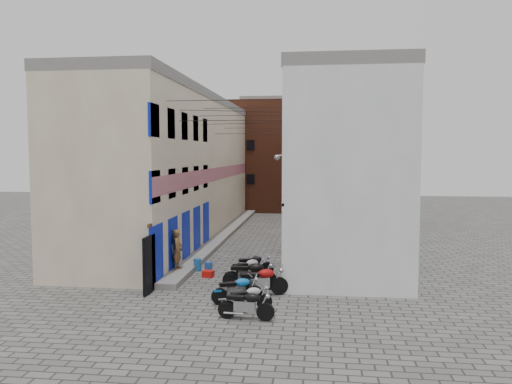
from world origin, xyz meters
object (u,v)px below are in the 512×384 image
at_px(motorcycle_a, 246,303).
at_px(motorcycle_e, 250,273).
at_px(motorcycle_d, 260,280).
at_px(water_jug_near, 209,268).
at_px(motorcycle_g, 253,264).
at_px(person_a, 178,249).
at_px(motorcycle_c, 237,288).
at_px(person_b, 176,252).
at_px(motorcycle_f, 248,268).
at_px(water_jug_far, 197,265).
at_px(red_crate, 208,274).
at_px(motorcycle_b, 248,297).

xyz_separation_m(motorcycle_a, motorcycle_e, (-0.36, 3.58, 0.09)).
distance_m(motorcycle_d, water_jug_near, 4.14).
relative_size(motorcycle_e, motorcycle_g, 1.19).
bearing_deg(motorcycle_g, person_a, -103.92).
relative_size(motorcycle_a, motorcycle_d, 0.86).
relative_size(motorcycle_c, person_b, 1.25).
xyz_separation_m(motorcycle_f, water_jug_far, (-2.53, 1.58, -0.28)).
distance_m(motorcycle_c, motorcycle_g, 4.01).
xyz_separation_m(person_a, red_crate, (1.42, -0.28, -0.98)).
bearing_deg(red_crate, water_jug_far, 124.00).
relative_size(motorcycle_d, water_jug_far, 3.90).
distance_m(person_a, red_crate, 1.75).
bearing_deg(water_jug_far, water_jug_near, -38.83).
xyz_separation_m(motorcycle_a, person_b, (-3.91, 5.57, 0.46)).
bearing_deg(person_b, motorcycle_e, -82.87).
relative_size(motorcycle_c, water_jug_far, 3.39).
relative_size(motorcycle_e, water_jug_near, 4.14).
relative_size(motorcycle_e, person_a, 1.25).
xyz_separation_m(motorcycle_f, red_crate, (-1.80, 0.50, -0.41)).
distance_m(motorcycle_b, motorcycle_f, 4.02).
xyz_separation_m(motorcycle_d, person_a, (-3.97, 2.85, 0.50)).
distance_m(motorcycle_c, motorcycle_d, 1.19).
bearing_deg(red_crate, motorcycle_f, -15.39).
xyz_separation_m(motorcycle_e, water_jug_far, (-2.77, 2.73, -0.36)).
bearing_deg(motorcycle_g, red_crate, -93.07).
height_order(motorcycle_a, motorcycle_d, motorcycle_d).
xyz_separation_m(motorcycle_b, motorcycle_c, (-0.53, 0.96, 0.04)).
bearing_deg(person_a, motorcycle_c, -140.91).
distance_m(person_b, water_jug_near, 1.60).
bearing_deg(motorcycle_a, motorcycle_e, -169.17).
distance_m(water_jug_near, water_jug_far, 0.80).
relative_size(motorcycle_g, red_crate, 4.00).
xyz_separation_m(motorcycle_b, water_jug_far, (-3.09, 5.55, -0.23)).
distance_m(motorcycle_d, motorcycle_e, 1.06).
bearing_deg(person_a, person_b, 56.12).
bearing_deg(motorcycle_e, person_b, -120.54).
distance_m(motorcycle_a, motorcycle_b, 0.76).
relative_size(motorcycle_a, person_b, 1.24).
bearing_deg(water_jug_far, motorcycle_e, -44.56).
distance_m(motorcycle_e, motorcycle_f, 1.18).
bearing_deg(water_jug_near, motorcycle_b, -63.93).
distance_m(motorcycle_c, water_jug_far, 5.27).
relative_size(motorcycle_c, motorcycle_g, 1.02).
relative_size(motorcycle_b, motorcycle_d, 0.81).
bearing_deg(motorcycle_b, motorcycle_g, 154.90).
relative_size(motorcycle_e, red_crate, 4.78).
distance_m(motorcycle_f, person_a, 3.36).
bearing_deg(person_b, red_crate, -66.24).
bearing_deg(motorcycle_e, motorcycle_g, -177.36).
bearing_deg(motorcycle_e, motorcycle_a, 4.34).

